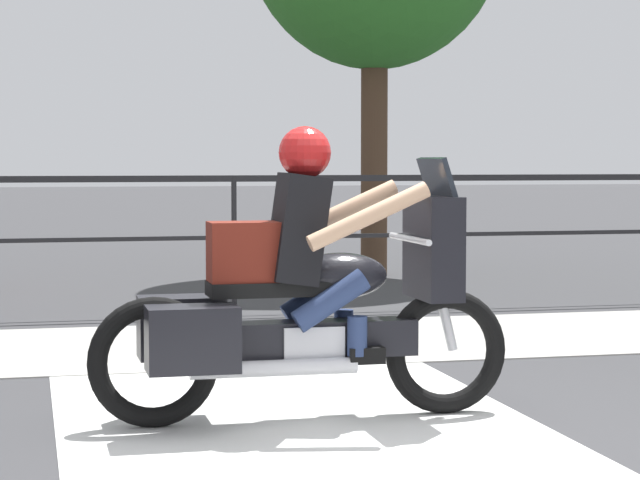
# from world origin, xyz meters

# --- Properties ---
(ground_plane) EXTENTS (120.00, 120.00, 0.00)m
(ground_plane) POSITION_xyz_m (0.00, 0.00, 0.00)
(ground_plane) COLOR #38383A
(sidewalk_band) EXTENTS (44.00, 2.40, 0.01)m
(sidewalk_band) POSITION_xyz_m (0.00, 3.40, 0.01)
(sidewalk_band) COLOR #A8A59E
(sidewalk_band) RESTS_ON ground
(crosswalk_band) EXTENTS (2.60, 6.00, 0.01)m
(crosswalk_band) POSITION_xyz_m (-0.46, -0.20, 0.00)
(crosswalk_band) COLOR silver
(crosswalk_band) RESTS_ON ground
(fence_railing) EXTENTS (36.00, 0.05, 1.30)m
(fence_railing) POSITION_xyz_m (-0.00, 5.37, 1.02)
(fence_railing) COLOR black
(fence_railing) RESTS_ON ground
(motorcycle) EXTENTS (2.38, 0.76, 1.63)m
(motorcycle) POSITION_xyz_m (-0.42, 0.49, 0.70)
(motorcycle) COLOR black
(motorcycle) RESTS_ON ground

